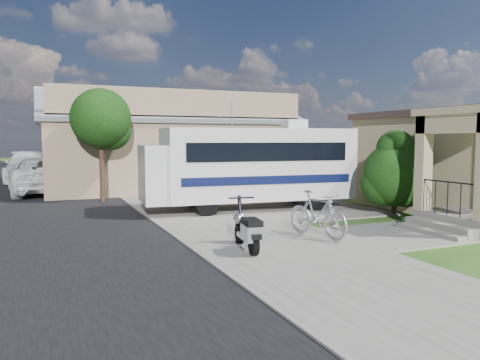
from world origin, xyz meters
name	(u,v)px	position (x,y,z in m)	size (l,w,h in m)	color
ground	(295,236)	(0.00, 0.00, 0.00)	(120.00, 120.00, 0.00)	#1D3F11
street_slab	(3,203)	(-7.50, 10.00, 0.01)	(9.00, 80.00, 0.02)	black
sidewalk_slab	(164,195)	(-1.00, 10.00, 0.03)	(4.00, 80.00, 0.06)	#5D5B54
driveway_slab	(269,209)	(1.50, 4.50, 0.03)	(7.00, 6.00, 0.05)	#5D5B54
walk_slab	(411,233)	(3.00, -1.00, 0.03)	(4.00, 3.00, 0.05)	#5D5B54
warehouse	(164,150)	(0.00, 13.97, 1.99)	(12.50, 8.40, 5.04)	#76604A
street_tree_a	(103,122)	(-3.70, 9.05, 3.25)	(2.44, 2.40, 4.58)	black
street_tree_b	(82,125)	(-3.70, 19.05, 3.39)	(2.44, 2.40, 4.73)	black
street_tree_c	(73,132)	(-3.70, 28.05, 3.10)	(2.44, 2.40, 4.42)	black
motorhome	(250,165)	(0.79, 4.60, 1.64)	(7.63, 2.98, 3.82)	#BABAB5
shrub	(395,172)	(4.78, 1.69, 1.46)	(2.32, 2.22, 2.85)	black
scooter	(248,230)	(-1.88, -1.16, 0.51)	(0.69, 1.75, 1.15)	black
bicycle	(317,217)	(0.31, -0.57, 0.59)	(0.55, 1.95, 1.17)	#A4A4AC
pickup_truck	(42,175)	(-6.04, 13.20, 0.85)	(2.82, 6.11, 1.70)	silver
van	(29,167)	(-6.72, 19.90, 0.91)	(2.54, 6.25, 1.81)	silver
garden_hose	(410,223)	(3.80, -0.11, 0.10)	(0.43, 0.43, 0.19)	#125E29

